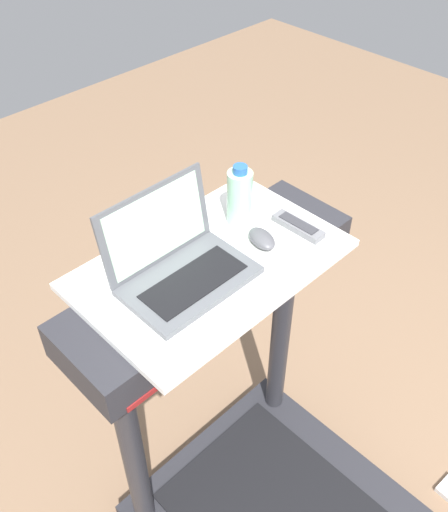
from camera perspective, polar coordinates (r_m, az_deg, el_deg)
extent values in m
cylinder|color=#28282D|center=(1.85, -9.13, -18.75)|extent=(0.07, 0.07, 0.87)
cylinder|color=#28282D|center=(2.11, 5.70, -7.53)|extent=(0.07, 0.07, 0.87)
cube|color=#28282D|center=(1.58, -1.27, -2.52)|extent=(0.90, 0.28, 0.11)
cube|color=#0C3F19|center=(1.51, 2.48, -5.22)|extent=(0.24, 0.01, 0.06)
cube|color=maroon|center=(1.54, 2.41, -6.34)|extent=(0.81, 0.00, 0.02)
cube|color=white|center=(1.54, -1.31, -0.78)|extent=(0.71, 0.46, 0.02)
cube|color=#515459|center=(1.46, -3.45, -2.51)|extent=(0.34, 0.21, 0.02)
cube|color=black|center=(1.45, -3.05, -2.53)|extent=(0.28, 0.12, 0.00)
cube|color=#515459|center=(1.46, -6.84, 3.08)|extent=(0.34, 0.04, 0.21)
cube|color=#B2E0B7|center=(1.46, -6.72, 3.02)|extent=(0.30, 0.03, 0.18)
ellipsoid|color=#4C4C51|center=(1.58, 3.80, 1.75)|extent=(0.08, 0.11, 0.03)
cylinder|color=#9EDBB2|center=(1.61, 1.57, 5.86)|extent=(0.07, 0.07, 0.16)
cylinder|color=#2659A5|center=(1.56, 1.63, 8.63)|extent=(0.04, 0.04, 0.02)
cube|color=slate|center=(1.64, 7.43, 2.96)|extent=(0.05, 0.16, 0.02)
cube|color=#333338|center=(1.63, 7.46, 3.28)|extent=(0.04, 0.12, 0.00)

